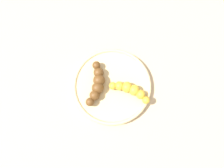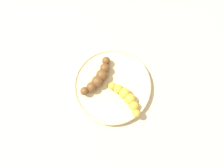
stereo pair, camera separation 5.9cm
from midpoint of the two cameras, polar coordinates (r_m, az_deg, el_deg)
The scene contains 4 objects.
ground_plane at distance 0.63m, azimuth 2.63°, elevation -1.37°, with size 2.40×2.40×0.00m, color tan.
fruit_bowl at distance 0.62m, azimuth 2.68°, elevation -1.13°, with size 0.23×0.23×0.02m.
banana_spotted at distance 0.59m, azimuth 6.67°, elevation -4.12°, with size 0.09×0.10×0.03m.
banana_overripe at distance 0.60m, azimuth -0.90°, elevation 1.13°, with size 0.08×0.11×0.03m.
Camera 2 is at (-0.00, -0.14, 0.61)m, focal length 33.63 mm.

